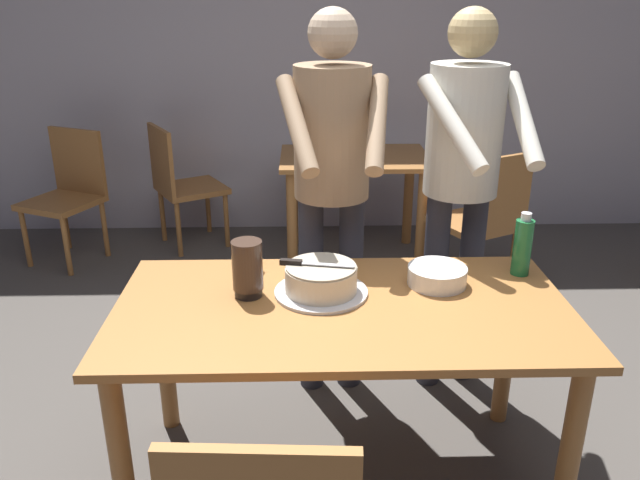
# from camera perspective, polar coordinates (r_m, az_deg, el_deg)

# --- Properties ---
(ground_plane) EXTENTS (14.00, 14.00, 0.00)m
(ground_plane) POSITION_cam_1_polar(r_m,az_deg,el_deg) (2.65, 1.83, -20.42)
(ground_plane) COLOR #4C4742
(back_wall) EXTENTS (10.00, 0.12, 2.70)m
(back_wall) POSITION_cam_1_polar(r_m,az_deg,el_deg) (4.87, 0.04, 16.57)
(back_wall) COLOR #ADA8B2
(back_wall) RESTS_ON ground_plane
(main_dining_table) EXTENTS (1.60, 0.83, 0.75)m
(main_dining_table) POSITION_cam_1_polar(r_m,az_deg,el_deg) (2.28, 2.02, -8.42)
(main_dining_table) COLOR #9E6633
(main_dining_table) RESTS_ON ground_plane
(cake_on_platter) EXTENTS (0.34, 0.34, 0.11)m
(cake_on_platter) POSITION_cam_1_polar(r_m,az_deg,el_deg) (2.28, 0.10, -3.69)
(cake_on_platter) COLOR silver
(cake_on_platter) RESTS_ON main_dining_table
(cake_knife) EXTENTS (0.27, 0.07, 0.02)m
(cake_knife) POSITION_cam_1_polar(r_m,az_deg,el_deg) (2.27, -1.69, -2.09)
(cake_knife) COLOR silver
(cake_knife) RESTS_ON cake_on_platter
(plate_stack) EXTENTS (0.22, 0.22, 0.07)m
(plate_stack) POSITION_cam_1_polar(r_m,az_deg,el_deg) (2.40, 10.52, -3.18)
(plate_stack) COLOR white
(plate_stack) RESTS_ON main_dining_table
(wine_glass_near) EXTENTS (0.08, 0.08, 0.14)m
(wine_glass_near) POSITION_cam_1_polar(r_m,az_deg,el_deg) (2.46, -6.26, -0.53)
(wine_glass_near) COLOR silver
(wine_glass_near) RESTS_ON main_dining_table
(water_bottle) EXTENTS (0.07, 0.07, 0.25)m
(water_bottle) POSITION_cam_1_polar(r_m,az_deg,el_deg) (2.54, 17.81, -0.54)
(water_bottle) COLOR #1E6B38
(water_bottle) RESTS_ON main_dining_table
(hurricane_lamp) EXTENTS (0.11, 0.11, 0.21)m
(hurricane_lamp) POSITION_cam_1_polar(r_m,az_deg,el_deg) (2.26, -6.56, -2.56)
(hurricane_lamp) COLOR black
(hurricane_lamp) RESTS_ON main_dining_table
(person_cutting_cake) EXTENTS (0.47, 0.56, 1.72)m
(person_cutting_cake) POSITION_cam_1_polar(r_m,az_deg,el_deg) (2.69, 1.09, 6.49)
(person_cutting_cake) COLOR #2D2D38
(person_cutting_cake) RESTS_ON ground_plane
(person_standing_beside) EXTENTS (0.47, 0.58, 1.72)m
(person_standing_beside) POSITION_cam_1_polar(r_m,az_deg,el_deg) (2.80, 12.75, 6.58)
(person_standing_beside) COLOR #2D2D38
(person_standing_beside) RESTS_ON ground_plane
(background_table) EXTENTS (1.00, 0.70, 0.74)m
(background_table) POSITION_cam_1_polar(r_m,az_deg,el_deg) (4.33, 3.12, 5.51)
(background_table) COLOR #9E6633
(background_table) RESTS_ON ground_plane
(background_chair_0) EXTENTS (0.59, 0.59, 0.90)m
(background_chair_0) POSITION_cam_1_polar(r_m,az_deg,el_deg) (3.97, 14.52, 2.01)
(background_chair_0) COLOR #9E6633
(background_chair_0) RESTS_ON ground_plane
(background_chair_1) EXTENTS (0.59, 0.59, 0.90)m
(background_chair_1) POSITION_cam_1_polar(r_m,az_deg,el_deg) (4.69, -21.78, 4.13)
(background_chair_1) COLOR #9E6633
(background_chair_1) RESTS_ON ground_plane
(background_chair_3) EXTENTS (0.60, 0.60, 0.90)m
(background_chair_3) POSITION_cam_1_polar(r_m,az_deg,el_deg) (4.68, -12.43, 5.14)
(background_chair_3) COLOR #9E6633
(background_chair_3) RESTS_ON ground_plane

